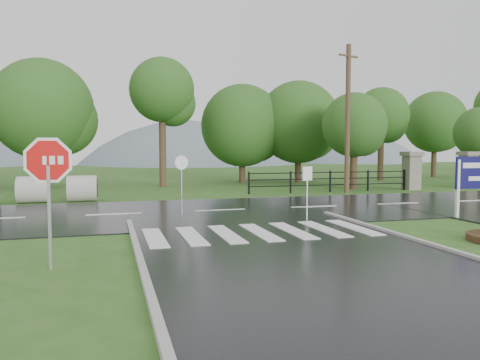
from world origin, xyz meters
name	(u,v)px	position (x,y,z in m)	size (l,w,h in m)	color
ground	(344,282)	(0.00, 0.00, 0.00)	(120.00, 120.00, 0.00)	#2D571D
main_road	(220,211)	(0.00, 10.00, 0.00)	(90.00, 8.00, 0.04)	black
crosswalk	(260,232)	(0.00, 5.00, 0.06)	(6.50, 2.80, 0.02)	silver
pillar_west	(412,170)	(13.00, 16.00, 1.18)	(1.00, 1.00, 2.24)	gray
pillar_east	(468,169)	(17.00, 16.00, 1.18)	(1.00, 1.00, 2.24)	gray
fence_west	(330,179)	(7.75, 16.00, 0.72)	(9.58, 0.08, 1.20)	black
hills	(161,263)	(3.49, 65.00, -15.54)	(102.00, 48.00, 48.00)	slate
treeline	(187,184)	(1.00, 24.00, 0.00)	(83.20, 5.20, 10.00)	#235019
stop_sign	(48,173)	(-5.34, 2.42, 1.99)	(1.28, 0.11, 2.87)	#939399
reg_sign_small	(307,181)	(2.61, 7.58, 1.31)	(0.40, 0.11, 1.81)	#939399
reg_sign_round	(182,178)	(-1.63, 9.08, 1.40)	(0.50, 0.16, 2.21)	#939399
utility_pole_east	(348,118)	(8.50, 15.50, 4.10)	(1.38, 0.56, 8.07)	#473523
entrance_tree_left	(354,125)	(10.04, 17.50, 3.81)	(3.85, 3.85, 5.76)	#3D2B1C
entrance_tree_right	(480,133)	(19.23, 17.50, 3.42)	(3.34, 3.34, 5.13)	#3D2B1C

